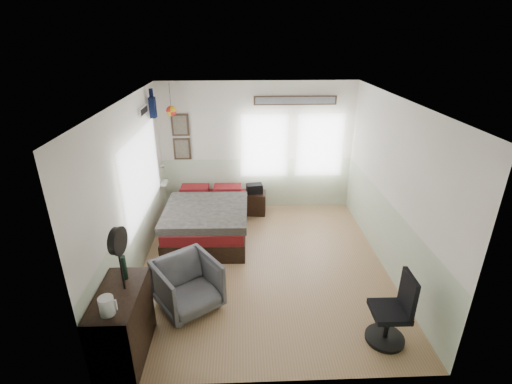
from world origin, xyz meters
TOP-DOWN VIEW (x-y plane):
  - ground_plane at (0.00, 0.00)m, footprint 4.00×4.50m
  - room_shell at (-0.08, 0.19)m, footprint 4.02×4.52m
  - wall_decor at (-1.10, 1.96)m, footprint 3.55×1.32m
  - bed at (-0.99, 1.05)m, footprint 1.52×2.07m
  - dresser at (-1.74, -1.79)m, footprint 0.48×1.00m
  - armchair at (-1.10, -0.97)m, footprint 1.10×1.10m
  - nightstand at (-0.07, 1.92)m, footprint 0.51×0.42m
  - task_chair at (1.50, -1.70)m, footprint 0.49×0.49m
  - kettle at (-1.73, -2.11)m, footprint 0.18×0.15m
  - bottle at (-1.72, -1.52)m, footprint 0.08×0.08m
  - stand_fan at (-1.67, -1.70)m, footprint 0.13×0.32m
  - black_bag at (-0.07, 1.92)m, footprint 0.35×0.25m

SIDE VIEW (x-z plane):
  - ground_plane at x=0.00m, z-range -0.01..0.00m
  - nightstand at x=-0.07m, z-range 0.00..0.47m
  - bed at x=-0.99m, z-range -0.01..0.64m
  - armchair at x=-1.10m, z-range 0.00..0.73m
  - task_chair at x=1.50m, z-range -0.09..0.88m
  - dresser at x=-1.74m, z-range 0.00..0.90m
  - black_bag at x=-0.07m, z-range 0.47..0.66m
  - kettle at x=-1.73m, z-range 0.90..1.11m
  - bottle at x=-1.72m, z-range 0.90..1.20m
  - stand_fan at x=-1.67m, z-range 1.12..1.90m
  - room_shell at x=-0.08m, z-range 0.26..2.97m
  - wall_decor at x=-1.10m, z-range 1.38..2.82m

